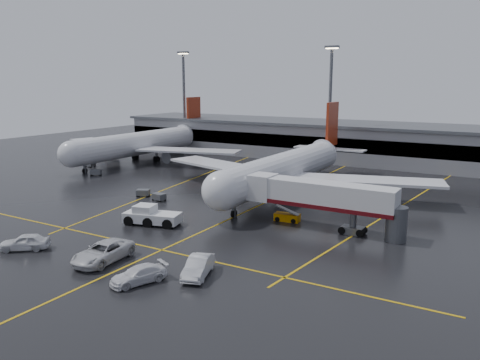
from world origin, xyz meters
The scene contains 22 objects.
ground centered at (0.00, 0.00, 0.00)m, with size 220.00×220.00×0.00m, color black.
apron_line_centre centered at (0.00, 0.00, 0.01)m, with size 0.25×90.00×0.02m, color gold.
apron_line_stop centered at (0.00, -22.00, 0.01)m, with size 60.00×0.25×0.02m, color gold.
apron_line_left centered at (-20.00, 10.00, 0.01)m, with size 0.25×70.00×0.02m, color gold.
apron_line_right centered at (18.00, 10.00, 0.01)m, with size 0.25×70.00×0.02m, color gold.
terminal centered at (0.00, 47.93, 4.32)m, with size 122.00×19.00×8.60m.
light_mast_left centered at (-45.00, 42.00, 14.47)m, with size 3.00×1.20×25.45m.
light_mast_mid centered at (-5.00, 42.00, 14.47)m, with size 3.00×1.20×25.45m.
main_airliner centered at (0.00, 9.70, 4.21)m, with size 48.80×45.60×14.10m.
second_airliner centered at (-42.00, 21.70, 4.21)m, with size 48.80×45.60×14.10m.
jet_bridge centered at (11.87, -6.00, 3.93)m, with size 19.90×3.40×6.05m.
pushback_tractor centered at (-7.41, -15.15, 1.02)m, with size 7.64×4.64×2.55m.
belt_loader centered at (6.94, -5.03, 0.51)m, with size 3.39×1.80×2.08m.
service_van_a centered at (-2.92, -27.61, 0.98)m, with size 3.25×7.05×1.96m, color silver.
service_van_b centered at (3.78, -29.76, 0.77)m, with size 2.15×5.29×1.53m, color white.
service_van_c centered at (7.45, -25.68, 0.90)m, with size 1.90×5.43×1.79m, color silver.
service_van_d centered at (-12.83, -29.40, 0.87)m, with size 2.06×5.13×1.75m, color silver.
baggage_cart_a centered at (-14.64, -4.98, 0.63)m, with size 2.20×1.63×1.12m.
baggage_cart_b centered at (-18.60, -4.13, 0.63)m, with size 2.37×2.07×1.12m.
baggage_cart_c centered at (-11.96, 7.39, 0.63)m, with size 2.29×1.81×1.12m.
baggage_cart_d centered at (-46.68, 10.67, 0.63)m, with size 2.07×1.40×1.12m.
baggage_cart_e centered at (-38.43, 4.54, 0.63)m, with size 2.38×2.21×1.12m.
Camera 1 is at (32.39, -60.19, 17.84)m, focal length 36.01 mm.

